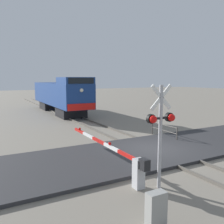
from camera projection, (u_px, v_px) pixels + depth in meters
name	position (u px, v px, depth m)	size (l,w,h in m)	color
ground_plane	(154.00, 151.00, 13.81)	(160.00, 160.00, 0.00)	gray
rail_track_left	(144.00, 151.00, 13.46)	(0.08, 80.00, 0.15)	#59544C
rail_track_right	(164.00, 148.00, 14.14)	(0.08, 80.00, 0.15)	#59544C
road_surface	(154.00, 150.00, 13.80)	(36.00, 5.36, 0.15)	#2D2D30
locomotive	(60.00, 95.00, 28.94)	(2.98, 14.32, 4.21)	black
crossing_signal	(161.00, 125.00, 8.85)	(1.18, 0.33, 3.87)	#ADADB2
crossing_gate	(123.00, 159.00, 10.01)	(0.36, 7.23, 1.24)	silver
utility_cabinet	(156.00, 211.00, 6.57)	(0.54, 0.31, 1.06)	#999993
guard_railing	(164.00, 129.00, 16.78)	(0.08, 2.63, 0.95)	#4C4742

